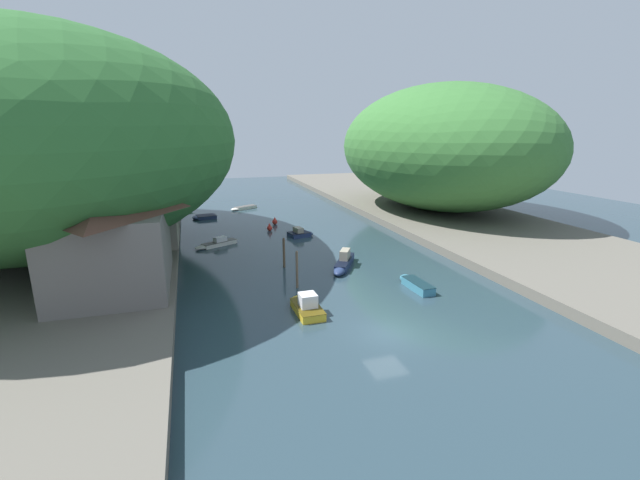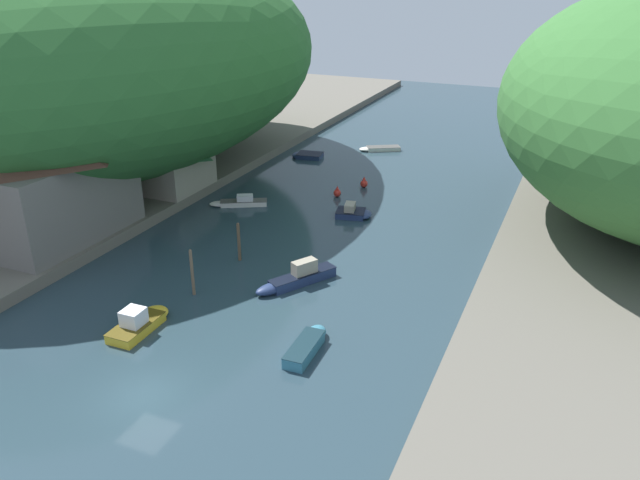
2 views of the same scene
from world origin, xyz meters
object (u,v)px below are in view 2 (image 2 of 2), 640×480
(boat_yellow_tender, at_px, (306,155))
(person_on_quay, at_px, (130,205))
(waterfront_building, at_px, (45,180))
(boat_white_cruiser, at_px, (238,202))
(channel_buoy_far, at_px, (337,192))
(boathouse_shed, at_px, (163,161))
(boat_mid_channel, at_px, (354,213))
(boat_navy_launch, at_px, (378,149))
(boat_open_rowboat, at_px, (295,279))
(channel_buoy_near, at_px, (364,183))
(boat_near_quay, at_px, (308,344))
(boat_far_right_bank, at_px, (140,322))

(boat_yellow_tender, xyz_separation_m, person_on_quay, (-4.84, -24.25, 1.64))
(waterfront_building, xyz_separation_m, boat_white_cruiser, (8.53, 13.24, -5.08))
(boat_white_cruiser, height_order, person_on_quay, person_on_quay)
(channel_buoy_far, bearing_deg, boat_white_cruiser, -141.88)
(boathouse_shed, distance_m, boat_mid_channel, 18.61)
(boathouse_shed, relative_size, channel_buoy_far, 7.41)
(boathouse_shed, xyz_separation_m, boat_mid_channel, (18.24, 2.12, -3.00))
(boat_mid_channel, relative_size, person_on_quay, 2.03)
(boat_navy_launch, relative_size, boat_mid_channel, 1.42)
(boathouse_shed, bearing_deg, boat_navy_launch, 59.42)
(boat_open_rowboat, distance_m, boat_white_cruiser, 16.39)
(boathouse_shed, xyz_separation_m, person_on_quay, (2.03, -7.40, -1.48))
(channel_buoy_far, bearing_deg, boathouse_shed, -157.51)
(boat_white_cruiser, distance_m, boat_mid_channel, 10.77)
(boat_mid_channel, bearing_deg, channel_buoy_near, -179.12)
(boat_white_cruiser, bearing_deg, boat_yellow_tender, -25.64)
(boat_white_cruiser, xyz_separation_m, channel_buoy_far, (7.38, 5.79, 0.10))
(boat_open_rowboat, bearing_deg, waterfront_building, 34.93)
(boat_navy_launch, distance_m, person_on_quay, 32.35)
(boathouse_shed, relative_size, boat_white_cruiser, 1.53)
(boat_open_rowboat, bearing_deg, channel_buoy_far, -46.38)
(boat_yellow_tender, height_order, boat_near_quay, boat_near_quay)
(channel_buoy_near, bearing_deg, channel_buoy_far, -111.57)
(waterfront_building, relative_size, boat_near_quay, 2.83)
(boat_navy_launch, xyz_separation_m, boat_mid_channel, (4.76, -20.69, 0.14))
(person_on_quay, bearing_deg, boat_open_rowboat, -105.82)
(boat_navy_launch, xyz_separation_m, boat_yellow_tender, (-6.61, -5.96, 0.02))
(boat_navy_launch, xyz_separation_m, channel_buoy_near, (2.91, -13.07, 0.20))
(boat_far_right_bank, relative_size, boat_mid_channel, 1.34)
(boathouse_shed, xyz_separation_m, boat_navy_launch, (13.48, 22.81, -3.13))
(waterfront_building, distance_m, boat_white_cruiser, 16.55)
(boat_navy_launch, height_order, boat_mid_channel, boat_mid_channel)
(boat_near_quay, bearing_deg, channel_buoy_far, 106.09)
(waterfront_building, distance_m, boat_near_quay, 25.05)
(boat_near_quay, bearing_deg, boat_navy_launch, 100.90)
(boathouse_shed, xyz_separation_m, boat_far_right_bank, (12.86, -20.08, -2.89))
(boat_white_cruiser, height_order, boat_near_quay, boat_white_cruiser)
(boathouse_shed, bearing_deg, boat_open_rowboat, -30.77)
(boathouse_shed, height_order, boat_open_rowboat, boathouse_shed)
(channel_buoy_far, distance_m, person_on_quay, 18.85)
(boat_navy_launch, relative_size, channel_buoy_far, 4.58)
(boathouse_shed, relative_size, boat_far_right_bank, 1.72)
(person_on_quay, bearing_deg, boat_white_cruiser, -38.34)
(waterfront_building, relative_size, boat_navy_launch, 2.59)
(boat_open_rowboat, bearing_deg, person_on_quay, 17.60)
(boat_navy_launch, distance_m, channel_buoy_near, 13.39)
(boat_white_cruiser, height_order, boat_yellow_tender, boat_white_cruiser)
(boat_navy_launch, distance_m, boat_yellow_tender, 8.90)
(boathouse_shed, bearing_deg, channel_buoy_far, 22.49)
(waterfront_building, distance_m, boat_mid_channel, 24.81)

